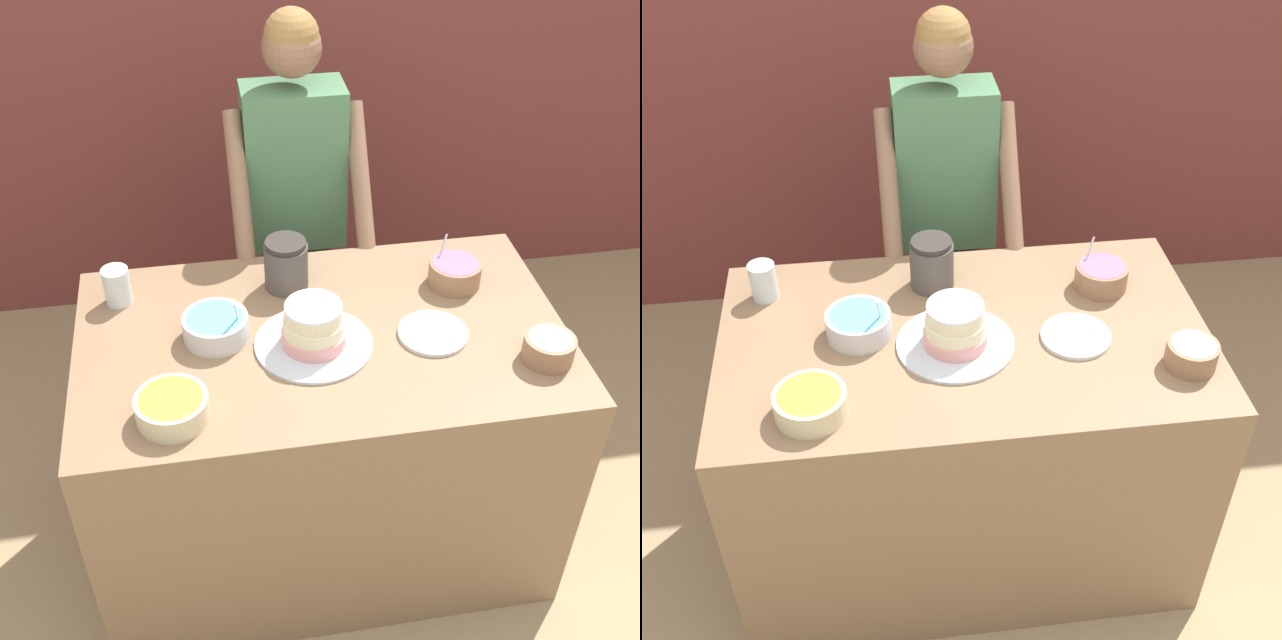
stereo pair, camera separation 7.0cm
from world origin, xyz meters
TOP-DOWN VIEW (x-y plane):
  - ground_plane at (0.00, 0.00)m, footprint 14.00×14.00m
  - wall_back at (0.00, 1.93)m, footprint 10.00×0.05m
  - counter at (0.00, 0.42)m, footprint 1.41×0.84m
  - person_baker at (0.02, 1.12)m, footprint 0.47×0.43m
  - cake at (-0.03, 0.38)m, footprint 0.34×0.34m
  - frosting_bowl_purple at (0.45, 0.60)m, footprint 0.16×0.16m
  - frosting_bowl_blue at (-0.30, 0.46)m, footprint 0.19×0.19m
  - frosting_bowl_orange at (-0.43, 0.15)m, footprint 0.19×0.19m
  - frosting_bowl_pink at (0.60, 0.21)m, footprint 0.14×0.14m
  - drinking_glass at (-0.58, 0.67)m, footprint 0.08×0.08m
  - ceramic_plate at (0.31, 0.36)m, footprint 0.20×0.20m
  - stoneware_jar at (-0.07, 0.67)m, footprint 0.13×0.13m

SIDE VIEW (x-z plane):
  - ground_plane at x=0.00m, z-range 0.00..0.00m
  - counter at x=0.00m, z-range 0.00..0.89m
  - ceramic_plate at x=0.31m, z-range 0.89..0.90m
  - frosting_bowl_orange at x=-0.43m, z-range 0.89..0.96m
  - frosting_bowl_blue at x=-0.30m, z-range 0.86..1.00m
  - frosting_bowl_pink at x=0.60m, z-range 0.89..0.97m
  - frosting_bowl_purple at x=0.45m, z-range 0.86..1.00m
  - cake at x=-0.03m, z-range 0.88..1.02m
  - drinking_glass at x=-0.58m, z-range 0.89..1.01m
  - stoneware_jar at x=-0.07m, z-range 0.89..1.05m
  - person_baker at x=0.02m, z-range 0.18..1.77m
  - wall_back at x=0.00m, z-range 0.00..2.60m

